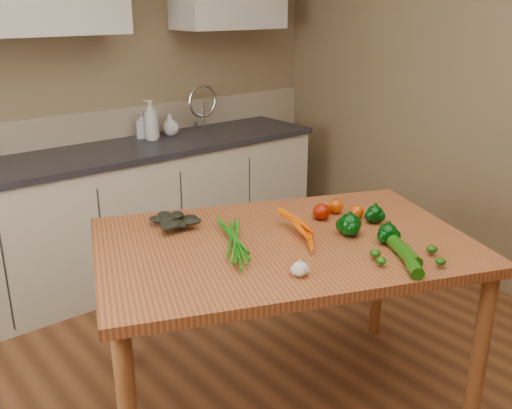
{
  "coord_description": "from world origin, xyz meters",
  "views": [
    {
      "loc": [
        -1.32,
        -1.13,
        1.78
      ],
      "look_at": [
        0.21,
        0.78,
        0.91
      ],
      "focal_mm": 40.0,
      "sensor_mm": 36.0,
      "label": 1
    }
  ],
  "objects": [
    {
      "name": "garlic_bulb",
      "position": [
        -0.02,
        0.24,
        0.86
      ],
      "size": [
        0.06,
        0.06,
        0.05
      ],
      "primitive_type": "ellipsoid",
      "color": "beige",
      "rests_on": "table"
    },
    {
      "name": "soap_bottle_c",
      "position": [
        0.68,
        2.32,
        0.98
      ],
      "size": [
        0.15,
        0.15,
        0.15
      ],
      "primitive_type": "imported",
      "rotation": [
        0.0,
        0.0,
        6.01
      ],
      "color": "silver",
      "rests_on": "counter_run"
    },
    {
      "name": "room",
      "position": [
        0.0,
        0.17,
        1.25
      ],
      "size": [
        4.04,
        5.04,
        2.64
      ],
      "color": "brown",
      "rests_on": "ground"
    },
    {
      "name": "zucchini_b",
      "position": [
        0.36,
        0.03,
        0.86
      ],
      "size": [
        0.18,
        0.2,
        0.05
      ],
      "primitive_type": "cylinder",
      "rotation": [
        1.57,
        0.0,
        -0.7
      ],
      "color": "#124407",
      "rests_on": "table"
    },
    {
      "name": "zucchini_a",
      "position": [
        0.41,
        0.1,
        0.86
      ],
      "size": [
        0.16,
        0.23,
        0.05
      ],
      "primitive_type": "cylinder",
      "rotation": [
        1.57,
        0.0,
        -0.51
      ],
      "color": "#124407",
      "rests_on": "table"
    },
    {
      "name": "counter_run",
      "position": [
        0.21,
        2.19,
        0.46
      ],
      "size": [
        2.84,
        0.64,
        1.14
      ],
      "color": "beige",
      "rests_on": "ground"
    },
    {
      "name": "pepper_b",
      "position": [
        0.61,
        0.42,
        0.87
      ],
      "size": [
        0.08,
        0.08,
        0.08
      ],
      "primitive_type": "sphere",
      "color": "black",
      "rests_on": "table"
    },
    {
      "name": "table",
      "position": [
        0.16,
        0.53,
        0.74
      ],
      "size": [
        1.82,
        1.51,
        0.83
      ],
      "rotation": [
        0.0,
        0.0,
        -0.39
      ],
      "color": "#A55730",
      "rests_on": "ground"
    },
    {
      "name": "pepper_a",
      "position": [
        0.41,
        0.39,
        0.88
      ],
      "size": [
        0.1,
        0.1,
        0.1
      ],
      "primitive_type": "sphere",
      "color": "black",
      "rests_on": "table"
    },
    {
      "name": "tomato_a",
      "position": [
        0.45,
        0.6,
        0.87
      ],
      "size": [
        0.08,
        0.08,
        0.08
      ],
      "primitive_type": "ellipsoid",
      "color": "#831102",
      "rests_on": "table"
    },
    {
      "name": "leafy_greens",
      "position": [
        -0.12,
        0.93,
        0.89
      ],
      "size": [
        0.22,
        0.2,
        0.11
      ],
      "primitive_type": null,
      "color": "black",
      "rests_on": "table"
    },
    {
      "name": "carrot_bunch",
      "position": [
        0.14,
        0.54,
        0.87
      ],
      "size": [
        0.35,
        0.31,
        0.08
      ],
      "primitive_type": null,
      "rotation": [
        0.0,
        0.0,
        -0.39
      ],
      "color": "#E15505",
      "rests_on": "table"
    },
    {
      "name": "soap_bottle_b",
      "position": [
        0.48,
        2.37,
        0.99
      ],
      "size": [
        0.11,
        0.11,
        0.18
      ],
      "primitive_type": "imported",
      "rotation": [
        0.0,
        0.0,
        4.34
      ],
      "color": "silver",
      "rests_on": "counter_run"
    },
    {
      "name": "pepper_c",
      "position": [
        0.47,
        0.23,
        0.88
      ],
      "size": [
        0.09,
        0.09,
        0.09
      ],
      "primitive_type": "sphere",
      "color": "black",
      "rests_on": "table"
    },
    {
      "name": "soap_bottle_a",
      "position": [
        0.5,
        2.28,
        1.04
      ],
      "size": [
        0.14,
        0.14,
        0.27
      ],
      "primitive_type": "imported",
      "rotation": [
        0.0,
        0.0,
        4.29
      ],
      "color": "silver",
      "rests_on": "counter_run"
    },
    {
      "name": "tomato_c",
      "position": [
        0.6,
        0.52,
        0.86
      ],
      "size": [
        0.07,
        0.07,
        0.06
      ],
      "primitive_type": "ellipsoid",
      "color": "#BE3B04",
      "rests_on": "table"
    },
    {
      "name": "tomato_b",
      "position": [
        0.56,
        0.62,
        0.87
      ],
      "size": [
        0.07,
        0.07,
        0.07
      ],
      "primitive_type": "ellipsoid",
      "color": "#BE3B04",
      "rests_on": "table"
    }
  ]
}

